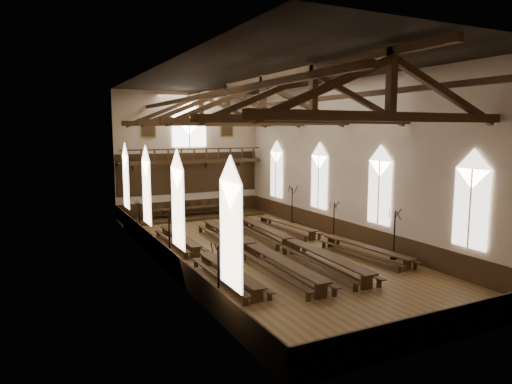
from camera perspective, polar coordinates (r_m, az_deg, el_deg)
ground at (r=26.59m, az=0.84°, el=-7.35°), size 26.00×26.00×0.00m
room_walls at (r=25.69m, az=0.87°, el=6.70°), size 26.00×26.00×26.00m
wainscot_band at (r=26.44m, az=0.84°, el=-6.10°), size 12.00×26.00×1.20m
side_windows at (r=25.88m, az=0.86°, el=0.67°), size 11.85×19.80×4.50m
end_window at (r=37.60m, az=-8.35°, el=8.10°), size 2.80×0.12×3.80m
minstrels_gallery at (r=37.49m, az=-8.13°, el=3.03°), size 11.80×1.24×3.70m
portraits at (r=37.59m, az=-8.34°, el=7.91°), size 7.75×0.09×1.45m
roof_trusses at (r=25.72m, az=0.88°, el=10.62°), size 11.70×25.70×2.80m
refectory_row_a at (r=24.51m, az=-6.91°, el=-7.52°), size 1.40×13.73×0.68m
refectory_row_b at (r=25.21m, az=-0.56°, el=-6.87°), size 1.77×14.62×0.77m
refectory_row_c at (r=26.38m, az=4.40°, el=-6.25°), size 1.85×14.61×0.77m
refectory_row_d at (r=28.41m, az=8.15°, el=-5.44°), size 1.92×13.72×0.67m
dais at (r=36.67m, az=-8.05°, el=-3.09°), size 11.40×2.77×0.18m
high_table at (r=36.55m, az=-8.07°, el=-2.05°), size 7.39×0.90×0.69m
high_chairs at (r=37.24m, az=-8.43°, el=-1.93°), size 4.99×0.49×1.00m
candelabrum_left_near at (r=18.10m, az=-4.71°, el=-12.00°), size 0.73×0.82×2.67m
candelabrum_left_mid at (r=24.20m, az=-10.75°, el=-6.86°), size 0.87×0.85×2.89m
candelabrum_left_far at (r=30.83m, az=-14.33°, el=-4.09°), size 0.72×0.72×2.42m
candelabrum_right_near at (r=25.84m, az=16.86°, el=-6.23°), size 0.81×0.81×2.74m
candelabrum_right_mid at (r=29.90m, az=9.69°, el=-4.35°), size 0.70×0.71×2.38m
candelabrum_right_far at (r=34.11m, az=4.52°, el=-2.51°), size 0.84×0.86×2.88m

